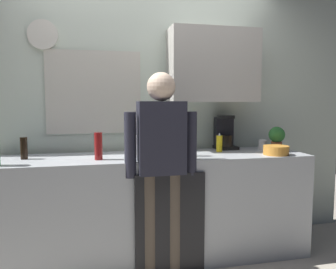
# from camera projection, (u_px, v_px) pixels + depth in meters

# --- Properties ---
(kitchen_counter) EXTENTS (2.69, 0.64, 0.91)m
(kitchen_counter) POSITION_uv_depth(u_px,v_px,m) (155.00, 207.00, 2.91)
(kitchen_counter) COLOR #B2B7BC
(kitchen_counter) RESTS_ON ground_plane
(dishwasher_panel) EXTENTS (0.56, 0.02, 0.82)m
(dishwasher_panel) POSITION_uv_depth(u_px,v_px,m) (170.00, 225.00, 2.61)
(dishwasher_panel) COLOR black
(dishwasher_panel) RESTS_ON ground_plane
(back_wall_assembly) EXTENTS (4.29, 0.42, 2.60)m
(back_wall_assembly) POSITION_uv_depth(u_px,v_px,m) (154.00, 103.00, 3.23)
(back_wall_assembly) COLOR silver
(back_wall_assembly) RESTS_ON ground_plane
(coffee_maker) EXTENTS (0.20, 0.20, 0.33)m
(coffee_maker) POSITION_uv_depth(u_px,v_px,m) (225.00, 134.00, 3.27)
(coffee_maker) COLOR black
(coffee_maker) RESTS_ON kitchen_counter
(bottle_red_vinegar) EXTENTS (0.06, 0.06, 0.22)m
(bottle_red_vinegar) POSITION_uv_depth(u_px,v_px,m) (98.00, 146.00, 2.65)
(bottle_red_vinegar) COLOR maroon
(bottle_red_vinegar) RESTS_ON kitchen_counter
(bottle_dark_sauce) EXTENTS (0.06, 0.06, 0.18)m
(bottle_dark_sauce) POSITION_uv_depth(u_px,v_px,m) (24.00, 148.00, 2.68)
(bottle_dark_sauce) COLOR black
(bottle_dark_sauce) RESTS_ON kitchen_counter
(bottle_olive_oil) EXTENTS (0.06, 0.06, 0.25)m
(bottle_olive_oil) POSITION_uv_depth(u_px,v_px,m) (186.00, 142.00, 2.82)
(bottle_olive_oil) COLOR olive
(bottle_olive_oil) RESTS_ON kitchen_counter
(bottle_green_wine) EXTENTS (0.07, 0.07, 0.30)m
(bottle_green_wine) POSITION_uv_depth(u_px,v_px,m) (143.00, 141.00, 2.63)
(bottle_green_wine) COLOR #195923
(bottle_green_wine) RESTS_ON kitchen_counter
(cup_white_mug) EXTENTS (0.08, 0.08, 0.09)m
(cup_white_mug) POSITION_uv_depth(u_px,v_px,m) (263.00, 145.00, 3.22)
(cup_white_mug) COLOR white
(cup_white_mug) RESTS_ON kitchen_counter
(mixing_bowl) EXTENTS (0.22, 0.22, 0.08)m
(mixing_bowl) POSITION_uv_depth(u_px,v_px,m) (276.00, 150.00, 2.91)
(mixing_bowl) COLOR orange
(mixing_bowl) RESTS_ON kitchen_counter
(potted_plant) EXTENTS (0.15, 0.15, 0.23)m
(potted_plant) POSITION_uv_depth(u_px,v_px,m) (277.00, 137.00, 3.12)
(potted_plant) COLOR #9E5638
(potted_plant) RESTS_ON kitchen_counter
(dish_soap) EXTENTS (0.06, 0.06, 0.18)m
(dish_soap) POSITION_uv_depth(u_px,v_px,m) (219.00, 143.00, 3.08)
(dish_soap) COLOR yellow
(dish_soap) RESTS_ON kitchen_counter
(storage_canister) EXTENTS (0.14, 0.14, 0.17)m
(storage_canister) POSITION_uv_depth(u_px,v_px,m) (140.00, 145.00, 2.90)
(storage_canister) COLOR silver
(storage_canister) RESTS_ON kitchen_counter
(person_at_sink) EXTENTS (0.57, 0.22, 1.60)m
(person_at_sink) POSITION_uv_depth(u_px,v_px,m) (161.00, 157.00, 2.58)
(person_at_sink) COLOR brown
(person_at_sink) RESTS_ON ground_plane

